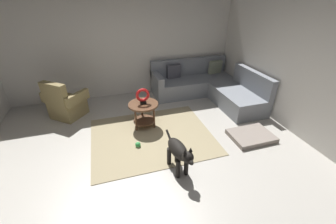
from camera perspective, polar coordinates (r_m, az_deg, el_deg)
name	(u,v)px	position (r m, az deg, el deg)	size (l,w,h in m)	color
ground_plane	(153,163)	(3.76, -3.98, -13.38)	(6.00, 6.00, 0.10)	#B7B2A8
wall_back	(124,43)	(5.78, -11.70, 17.42)	(6.00, 0.12, 2.70)	silver
wall_right	(316,67)	(4.57, 34.56, 9.76)	(0.12, 6.00, 2.70)	silver
area_rug	(152,136)	(4.28, -4.26, -6.32)	(2.30, 1.90, 0.01)	tan
sectional_couch	(208,87)	(5.80, 10.48, 6.56)	(2.20, 2.25, 0.88)	gray
armchair	(65,104)	(5.27, -25.51, 2.00)	(1.00, 0.97, 0.88)	olive
side_table	(144,109)	(4.37, -6.49, 0.79)	(0.60, 0.60, 0.54)	brown
torus_sculpture	(143,96)	(4.24, -6.71, 4.28)	(0.28, 0.08, 0.33)	black
dog_bed_mat	(251,136)	(4.50, 21.16, -5.90)	(0.80, 0.60, 0.09)	gray
dog	(179,152)	(3.31, 2.94, -10.52)	(0.29, 0.85, 0.63)	black
dog_toy_ball	(138,145)	(4.01, -7.97, -8.56)	(0.10, 0.10, 0.10)	green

